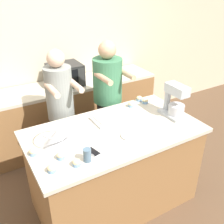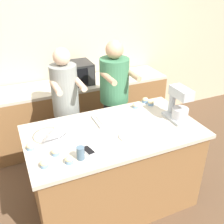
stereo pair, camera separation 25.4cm
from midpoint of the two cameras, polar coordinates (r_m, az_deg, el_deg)
ground_plane at (r=3.21m, az=2.75°, el=-18.61°), size 16.00×16.00×0.00m
back_wall at (r=3.98m, az=-8.46°, el=13.53°), size 10.00×0.06×2.70m
island_counter at (r=2.88m, az=2.98°, el=-12.06°), size 1.73×0.95×0.95m
back_counter at (r=3.99m, az=-6.16°, el=-0.03°), size 2.80×0.60×0.93m
person_left at (r=3.11m, az=-7.52°, el=-0.18°), size 0.32×0.49×1.64m
person_right at (r=3.31m, az=2.71°, el=1.81°), size 0.37×0.52×1.66m
stand_mixer at (r=2.83m, az=16.87°, el=1.30°), size 0.20×0.30×0.36m
mixing_bowl at (r=2.41m, az=-9.10°, el=-4.67°), size 0.30×0.30×0.17m
baking_tray at (r=2.76m, az=2.49°, el=-1.41°), size 0.36×0.27×0.04m
microwave_oven at (r=3.75m, az=-5.92°, el=8.38°), size 0.44×0.39×0.30m
cell_phone at (r=2.31m, az=-2.03°, el=-8.48°), size 0.10×0.16×0.01m
drinking_glass at (r=2.19m, az=-3.54°, el=-9.02°), size 0.07×0.07×0.12m
small_plate at (r=2.50m, az=6.64°, el=-5.40°), size 0.19×0.19×0.02m
cupcake_0 at (r=2.28m, az=-9.09°, el=-8.69°), size 0.07×0.07×0.06m
cupcake_1 at (r=3.12m, az=10.79°, el=1.95°), size 0.07×0.07×0.06m
cupcake_2 at (r=2.39m, az=-14.49°, el=-7.37°), size 0.07×0.07×0.06m
cupcake_3 at (r=3.17m, az=9.53°, el=2.54°), size 0.07×0.07×0.06m
cupcake_4 at (r=3.02m, az=7.58°, el=1.37°), size 0.07×0.07×0.06m
cupcake_5 at (r=2.17m, az=-11.28°, el=-11.12°), size 0.07×0.07×0.06m
cupcake_6 at (r=2.18m, az=-5.97°, el=-10.42°), size 0.07×0.07×0.06m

